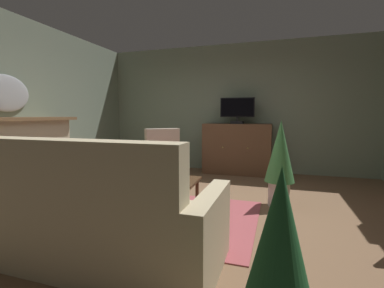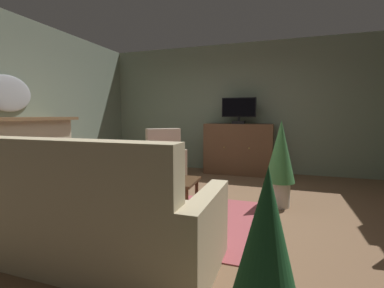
{
  "view_description": "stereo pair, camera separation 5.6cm",
  "coord_description": "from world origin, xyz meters",
  "px_view_note": "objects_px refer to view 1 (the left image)",
  "views": [
    {
      "loc": [
        0.98,
        -3.23,
        1.25
      ],
      "look_at": [
        -0.17,
        0.33,
        0.85
      ],
      "focal_mm": 25.17,
      "sensor_mm": 36.0,
      "label": 1
    },
    {
      "loc": [
        1.03,
        -3.22,
        1.25
      ],
      "look_at": [
        -0.17,
        0.33,
        0.85
      ],
      "focal_mm": 25.17,
      "sensor_mm": 36.0,
      "label": 2
    }
  ],
  "objects_px": {
    "fireplace": "(23,160)",
    "television": "(237,110)",
    "tv_remote": "(157,175)",
    "sofa_floral": "(101,223)",
    "potted_plant_small_fern_corner": "(280,158)",
    "armchair_facing_sofa": "(158,164)",
    "tv_cabinet": "(237,150)",
    "coffee_table": "(159,183)",
    "wall_mirror_oval": "(6,93)"
  },
  "relations": [
    {
      "from": "coffee_table",
      "to": "fireplace",
      "type": "bearing_deg",
      "value": 179.25
    },
    {
      "from": "television",
      "to": "tv_remote",
      "type": "xyz_separation_m",
      "value": [
        -0.66,
        -2.56,
        -0.89
      ]
    },
    {
      "from": "fireplace",
      "to": "potted_plant_small_fern_corner",
      "type": "xyz_separation_m",
      "value": [
        3.68,
        0.79,
        0.08
      ]
    },
    {
      "from": "sofa_floral",
      "to": "potted_plant_small_fern_corner",
      "type": "distance_m",
      "value": 2.46
    },
    {
      "from": "fireplace",
      "to": "tv_cabinet",
      "type": "xyz_separation_m",
      "value": [
        2.81,
        2.73,
        -0.07
      ]
    },
    {
      "from": "tv_remote",
      "to": "armchair_facing_sofa",
      "type": "height_order",
      "value": "armchair_facing_sofa"
    },
    {
      "from": "wall_mirror_oval",
      "to": "tv_remote",
      "type": "xyz_separation_m",
      "value": [
        2.39,
        0.11,
        -1.1
      ]
    },
    {
      "from": "tv_cabinet",
      "to": "armchair_facing_sofa",
      "type": "bearing_deg",
      "value": -142.46
    },
    {
      "from": "sofa_floral",
      "to": "potted_plant_small_fern_corner",
      "type": "height_order",
      "value": "potted_plant_small_fern_corner"
    },
    {
      "from": "wall_mirror_oval",
      "to": "tv_cabinet",
      "type": "xyz_separation_m",
      "value": [
        3.06,
        2.73,
        -1.06
      ]
    },
    {
      "from": "wall_mirror_oval",
      "to": "tv_remote",
      "type": "distance_m",
      "value": 2.64
    },
    {
      "from": "armchair_facing_sofa",
      "to": "tv_cabinet",
      "type": "bearing_deg",
      "value": 37.54
    },
    {
      "from": "tv_cabinet",
      "to": "armchair_facing_sofa",
      "type": "height_order",
      "value": "tv_cabinet"
    },
    {
      "from": "fireplace",
      "to": "potted_plant_small_fern_corner",
      "type": "height_order",
      "value": "fireplace"
    },
    {
      "from": "tv_remote",
      "to": "sofa_floral",
      "type": "bearing_deg",
      "value": 5.84
    },
    {
      "from": "television",
      "to": "sofa_floral",
      "type": "xyz_separation_m",
      "value": [
        -0.57,
        -3.86,
        -1.02
      ]
    },
    {
      "from": "coffee_table",
      "to": "potted_plant_small_fern_corner",
      "type": "xyz_separation_m",
      "value": [
        1.43,
        0.82,
        0.26
      ]
    },
    {
      "from": "sofa_floral",
      "to": "armchair_facing_sofa",
      "type": "xyz_separation_m",
      "value": [
        -0.81,
        2.86,
        -0.03
      ]
    },
    {
      "from": "fireplace",
      "to": "television",
      "type": "height_order",
      "value": "television"
    },
    {
      "from": "wall_mirror_oval",
      "to": "armchair_facing_sofa",
      "type": "bearing_deg",
      "value": 44.82
    },
    {
      "from": "fireplace",
      "to": "tv_cabinet",
      "type": "height_order",
      "value": "fireplace"
    },
    {
      "from": "fireplace",
      "to": "sofa_floral",
      "type": "height_order",
      "value": "fireplace"
    },
    {
      "from": "television",
      "to": "potted_plant_small_fern_corner",
      "type": "relative_size",
      "value": 0.6
    },
    {
      "from": "fireplace",
      "to": "television",
      "type": "bearing_deg",
      "value": 43.59
    },
    {
      "from": "armchair_facing_sofa",
      "to": "potted_plant_small_fern_corner",
      "type": "height_order",
      "value": "potted_plant_small_fern_corner"
    },
    {
      "from": "fireplace",
      "to": "television",
      "type": "xyz_separation_m",
      "value": [
        2.81,
        2.67,
        0.78
      ]
    },
    {
      "from": "fireplace",
      "to": "potted_plant_small_fern_corner",
      "type": "relative_size",
      "value": 1.43
    },
    {
      "from": "television",
      "to": "potted_plant_small_fern_corner",
      "type": "height_order",
      "value": "television"
    },
    {
      "from": "tv_cabinet",
      "to": "sofa_floral",
      "type": "bearing_deg",
      "value": -98.24
    },
    {
      "from": "wall_mirror_oval",
      "to": "sofa_floral",
      "type": "height_order",
      "value": "wall_mirror_oval"
    },
    {
      "from": "tv_cabinet",
      "to": "television",
      "type": "bearing_deg",
      "value": -90.0
    },
    {
      "from": "sofa_floral",
      "to": "armchair_facing_sofa",
      "type": "height_order",
      "value": "sofa_floral"
    },
    {
      "from": "television",
      "to": "tv_remote",
      "type": "height_order",
      "value": "television"
    },
    {
      "from": "potted_plant_small_fern_corner",
      "to": "fireplace",
      "type": "bearing_deg",
      "value": -167.87
    },
    {
      "from": "potted_plant_small_fern_corner",
      "to": "television",
      "type": "bearing_deg",
      "value": 114.68
    },
    {
      "from": "coffee_table",
      "to": "sofa_floral",
      "type": "relative_size",
      "value": 0.49
    },
    {
      "from": "tv_remote",
      "to": "sofa_floral",
      "type": "height_order",
      "value": "sofa_floral"
    },
    {
      "from": "tv_remote",
      "to": "potted_plant_small_fern_corner",
      "type": "height_order",
      "value": "potted_plant_small_fern_corner"
    },
    {
      "from": "sofa_floral",
      "to": "tv_remote",
      "type": "bearing_deg",
      "value": 94.19
    },
    {
      "from": "coffee_table",
      "to": "tv_remote",
      "type": "height_order",
      "value": "tv_remote"
    },
    {
      "from": "wall_mirror_oval",
      "to": "television",
      "type": "xyz_separation_m",
      "value": [
        3.06,
        2.67,
        -0.21
      ]
    },
    {
      "from": "wall_mirror_oval",
      "to": "tv_remote",
      "type": "height_order",
      "value": "wall_mirror_oval"
    },
    {
      "from": "coffee_table",
      "to": "potted_plant_small_fern_corner",
      "type": "relative_size",
      "value": 0.83
    },
    {
      "from": "wall_mirror_oval",
      "to": "potted_plant_small_fern_corner",
      "type": "relative_size",
      "value": 0.64
    },
    {
      "from": "tv_remote",
      "to": "armchair_facing_sofa",
      "type": "distance_m",
      "value": 1.72
    },
    {
      "from": "wall_mirror_oval",
      "to": "sofa_floral",
      "type": "distance_m",
      "value": 3.02
    },
    {
      "from": "coffee_table",
      "to": "armchair_facing_sofa",
      "type": "relative_size",
      "value": 0.78
    },
    {
      "from": "wall_mirror_oval",
      "to": "coffee_table",
      "type": "height_order",
      "value": "wall_mirror_oval"
    },
    {
      "from": "television",
      "to": "sofa_floral",
      "type": "relative_size",
      "value": 0.36
    },
    {
      "from": "wall_mirror_oval",
      "to": "television",
      "type": "height_order",
      "value": "wall_mirror_oval"
    }
  ]
}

